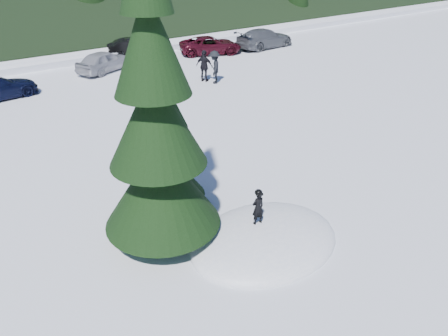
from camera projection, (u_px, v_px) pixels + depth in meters
ground at (264, 241)px, 12.36m from camera, size 200.00×200.00×0.00m
snow_mound at (264, 241)px, 12.36m from camera, size 4.48×3.52×0.96m
spruce_tall at (157, 131)px, 10.96m from camera, size 3.20×3.20×8.60m
spruce_short at (167, 146)px, 13.05m from camera, size 2.20×2.20×5.37m
child_skier at (258, 208)px, 12.09m from camera, size 0.40×0.28×1.03m
adult_0 at (177, 82)px, 23.37m from camera, size 0.94×0.93×1.53m
adult_1 at (204, 66)px, 25.62m from camera, size 0.91×1.15×1.83m
adult_2 at (215, 67)px, 25.30m from camera, size 1.27×1.40×1.88m
car_4 at (104, 61)px, 27.61m from camera, size 4.21×3.07×1.33m
car_5 at (134, 47)px, 31.33m from camera, size 3.96×2.26×1.23m
car_6 at (210, 45)px, 31.86m from camera, size 4.95×3.62×1.25m
car_7 at (265, 38)px, 33.62m from camera, size 5.05×2.34×1.43m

